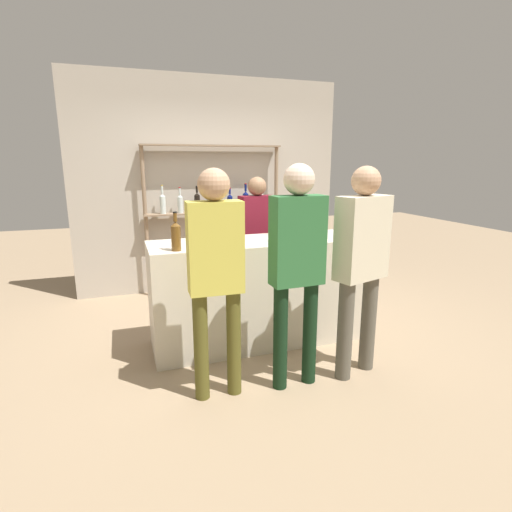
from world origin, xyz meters
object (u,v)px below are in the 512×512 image
(cork_jar, at_px, (303,231))
(customer_left, at_px, (216,266))
(counter_bottle_0, at_px, (234,230))
(counter_bottle_5, at_px, (176,235))
(ice_bucket, at_px, (218,229))
(counter_bottle_3, at_px, (285,227))
(counter_bottle_1, at_px, (241,224))
(counter_bottle_2, at_px, (322,220))
(wine_glass, at_px, (317,226))
(server_behind_counter, at_px, (257,235))
(customer_center, at_px, (297,258))
(customer_right, at_px, (361,257))
(counter_bottle_4, at_px, (283,222))

(cork_jar, relative_size, customer_left, 0.09)
(counter_bottle_0, relative_size, cork_jar, 2.07)
(counter_bottle_5, bearing_deg, customer_left, -72.34)
(ice_bucket, bearing_deg, counter_bottle_3, -27.18)
(counter_bottle_1, distance_m, counter_bottle_2, 0.91)
(wine_glass, bearing_deg, counter_bottle_0, 174.79)
(server_behind_counter, bearing_deg, cork_jar, 8.31)
(counter_bottle_2, distance_m, counter_bottle_5, 1.60)
(counter_bottle_1, distance_m, counter_bottle_5, 0.70)
(counter_bottle_3, xyz_separation_m, server_behind_counter, (0.04, 0.89, -0.22))
(ice_bucket, distance_m, server_behind_counter, 0.87)
(customer_center, bearing_deg, customer_left, 83.57)
(customer_center, bearing_deg, counter_bottle_2, -37.80)
(customer_right, bearing_deg, counter_bottle_3, 12.47)
(counter_bottle_1, xyz_separation_m, server_behind_counter, (0.37, 0.62, -0.23))
(counter_bottle_1, distance_m, counter_bottle_3, 0.43)
(cork_jar, bearing_deg, counter_bottle_0, 177.80)
(counter_bottle_3, bearing_deg, customer_left, -141.66)
(counter_bottle_0, relative_size, counter_bottle_3, 0.89)
(counter_bottle_0, bearing_deg, customer_left, -114.74)
(cork_jar, relative_size, customer_right, 0.09)
(counter_bottle_4, bearing_deg, server_behind_counter, 97.28)
(counter_bottle_1, distance_m, server_behind_counter, 0.76)
(counter_bottle_2, bearing_deg, counter_bottle_3, -146.22)
(customer_center, bearing_deg, counter_bottle_5, 48.85)
(counter_bottle_5, bearing_deg, customer_center, -38.97)
(counter_bottle_1, xyz_separation_m, counter_bottle_3, (0.33, -0.27, -0.00))
(counter_bottle_3, distance_m, server_behind_counter, 0.92)
(counter_bottle_1, height_order, customer_center, customer_center)
(cork_jar, bearing_deg, customer_left, -144.22)
(ice_bucket, distance_m, customer_left, 0.94)
(counter_bottle_1, bearing_deg, ice_bucket, 176.78)
(cork_jar, relative_size, customer_center, 0.09)
(counter_bottle_0, distance_m, customer_right, 1.15)
(counter_bottle_1, xyz_separation_m, customer_right, (0.71, -0.93, -0.15))
(counter_bottle_0, bearing_deg, counter_bottle_2, 13.33)
(counter_bottle_1, height_order, server_behind_counter, server_behind_counter)
(counter_bottle_2, bearing_deg, ice_bucket, -174.94)
(counter_bottle_3, relative_size, customer_right, 0.20)
(cork_jar, bearing_deg, counter_bottle_1, 165.15)
(wine_glass, distance_m, ice_bucket, 0.93)
(wine_glass, distance_m, customer_left, 1.34)
(counter_bottle_1, xyz_separation_m, wine_glass, (0.69, -0.20, -0.02))
(customer_right, xyz_separation_m, customer_left, (-1.16, 0.04, 0.02))
(counter_bottle_1, xyz_separation_m, ice_bucket, (-0.21, 0.01, -0.04))
(counter_bottle_1, bearing_deg, counter_bottle_0, -127.79)
(wine_glass, height_order, customer_right, customer_right)
(counter_bottle_0, bearing_deg, counter_bottle_3, -18.32)
(counter_bottle_5, bearing_deg, customer_right, -25.43)
(cork_jar, height_order, customer_right, customer_right)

